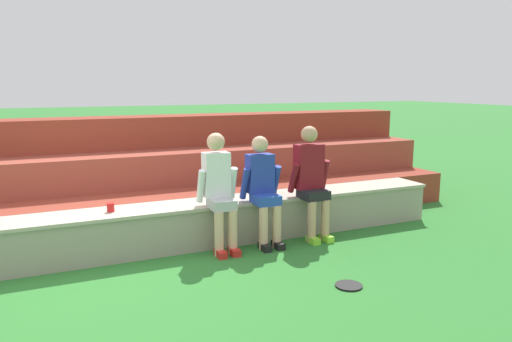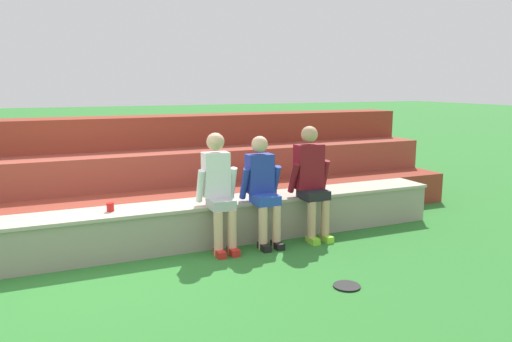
{
  "view_description": "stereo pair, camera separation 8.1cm",
  "coord_description": "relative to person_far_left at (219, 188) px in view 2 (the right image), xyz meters",
  "views": [
    {
      "loc": [
        -0.45,
        -5.45,
        2.01
      ],
      "look_at": [
        2.15,
        0.28,
        0.89
      ],
      "focal_mm": 34.43,
      "sensor_mm": 36.0,
      "label": 1
    },
    {
      "loc": [
        -0.37,
        -5.48,
        2.01
      ],
      "look_at": [
        2.15,
        0.28,
        0.89
      ],
      "focal_mm": 34.43,
      "sensor_mm": 36.0,
      "label": 2
    }
  ],
  "objects": [
    {
      "name": "stone_seating_wall",
      "position": [
        -1.53,
        0.28,
        -0.48
      ],
      "size": [
        9.54,
        0.6,
        0.54
      ],
      "color": "gray",
      "rests_on": "ground"
    },
    {
      "name": "frisbee",
      "position": [
        0.79,
        -1.6,
        -0.76
      ],
      "size": [
        0.27,
        0.27,
        0.02
      ],
      "primitive_type": "cylinder",
      "color": "black",
      "rests_on": "ground"
    },
    {
      "name": "person_far_left",
      "position": [
        0.0,
        0.0,
        0.0
      ],
      "size": [
        0.49,
        0.57,
        1.43
      ],
      "color": "#DBAD89",
      "rests_on": "ground"
    },
    {
      "name": "person_left_of_center",
      "position": [
        0.58,
        -0.01,
        -0.03
      ],
      "size": [
        0.51,
        0.56,
        1.37
      ],
      "color": "#DBAD89",
      "rests_on": "ground"
    },
    {
      "name": "ground_plane",
      "position": [
        -1.53,
        0.0,
        -0.77
      ],
      "size": [
        80.0,
        80.0,
        0.0
      ],
      "primitive_type": "plane",
      "color": "#2D752D"
    },
    {
      "name": "person_center",
      "position": [
        1.27,
        -0.03,
        0.03
      ],
      "size": [
        0.55,
        0.53,
        1.47
      ],
      "color": "tan",
      "rests_on": "ground"
    },
    {
      "name": "brick_bleachers",
      "position": [
        -1.53,
        2.05,
        -0.19
      ],
      "size": [
        11.71,
        2.08,
        1.49
      ],
      "color": "maroon",
      "rests_on": "ground"
    },
    {
      "name": "plastic_cup_left_end",
      "position": [
        -1.24,
        0.28,
        -0.18
      ],
      "size": [
        0.09,
        0.09,
        0.1
      ],
      "primitive_type": "cylinder",
      "color": "red",
      "rests_on": "stone_seating_wall"
    },
    {
      "name": "plastic_cup_right_end",
      "position": [
        0.9,
        0.34,
        -0.16
      ],
      "size": [
        0.09,
        0.09,
        0.13
      ],
      "primitive_type": "cylinder",
      "color": "red",
      "rests_on": "stone_seating_wall"
    }
  ]
}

